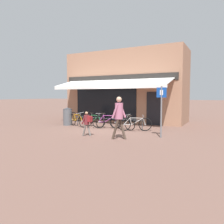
% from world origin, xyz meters
% --- Properties ---
extents(ground_plane, '(160.00, 160.00, 0.00)m').
position_xyz_m(ground_plane, '(0.00, 0.00, 0.00)').
color(ground_plane, brown).
extents(shop_front, '(8.55, 4.87, 4.98)m').
position_xyz_m(shop_front, '(-0.91, 4.21, 2.49)').
color(shop_front, '#9E7056').
rests_on(shop_front, ground_plane).
extents(bike_rack_rail, '(4.35, 0.04, 0.57)m').
position_xyz_m(bike_rack_rail, '(-0.34, 0.35, 0.49)').
color(bike_rack_rail, '#47494F').
rests_on(bike_rack_rail, ground_plane).
extents(bicycle_orange, '(1.77, 0.86, 0.89)m').
position_xyz_m(bicycle_orange, '(-2.26, 0.01, 0.39)').
color(bicycle_orange, black).
rests_on(bicycle_orange, ground_plane).
extents(bicycle_green, '(1.68, 0.61, 0.85)m').
position_xyz_m(bicycle_green, '(-1.24, 0.33, 0.38)').
color(bicycle_green, black).
rests_on(bicycle_green, ground_plane).
extents(bicycle_purple, '(1.60, 0.86, 0.89)m').
position_xyz_m(bicycle_purple, '(-0.27, 0.22, 0.40)').
color(bicycle_purple, black).
rests_on(bicycle_purple, ground_plane).
extents(bicycle_black, '(1.73, 0.69, 0.87)m').
position_xyz_m(bicycle_black, '(0.67, 0.19, 0.39)').
color(bicycle_black, black).
rests_on(bicycle_black, ground_plane).
extents(bicycle_silver, '(1.66, 0.87, 0.85)m').
position_xyz_m(bicycle_silver, '(1.45, 0.08, 0.38)').
color(bicycle_silver, black).
rests_on(bicycle_silver, ground_plane).
extents(pedestrian_adult, '(0.60, 0.59, 1.84)m').
position_xyz_m(pedestrian_adult, '(1.65, -2.22, 1.13)').
color(pedestrian_adult, '#47382D').
rests_on(pedestrian_adult, ground_plane).
extents(pedestrian_child, '(0.48, 0.37, 1.15)m').
position_xyz_m(pedestrian_child, '(0.04, -2.27, 0.71)').
color(pedestrian_child, slate).
rests_on(pedestrian_child, ground_plane).
extents(litter_bin, '(0.56, 0.56, 1.12)m').
position_xyz_m(litter_bin, '(-3.12, 0.20, 0.56)').
color(litter_bin, '#515459').
rests_on(litter_bin, ground_plane).
extents(parking_sign, '(0.44, 0.07, 2.29)m').
position_xyz_m(parking_sign, '(3.16, -1.06, 1.41)').
color(parking_sign, slate).
rests_on(parking_sign, ground_plane).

